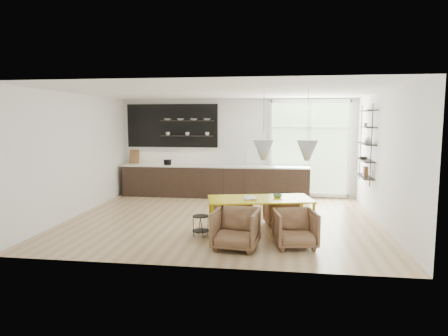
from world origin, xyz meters
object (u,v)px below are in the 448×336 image
(armchair_front_left, at_px, (236,229))
(armchair_front_right, at_px, (295,229))
(armchair_back_right, at_px, (281,212))
(wire_stool, at_px, (201,223))
(armchair_back_left, at_px, (233,213))
(dining_table, at_px, (260,201))

(armchair_front_left, relative_size, armchair_front_right, 1.07)
(armchair_back_right, distance_m, wire_stool, 1.87)
(armchair_back_right, height_order, armchair_front_right, armchair_front_right)
(armchair_front_right, bearing_deg, armchair_back_left, 125.22)
(armchair_back_left, xyz_separation_m, wire_stool, (-0.53, -0.83, -0.03))
(armchair_back_left, distance_m, armchair_back_right, 1.05)
(dining_table, distance_m, armchair_front_left, 1.05)
(wire_stool, bearing_deg, armchair_back_right, 33.60)
(armchair_back_right, bearing_deg, armchair_front_left, 50.58)
(armchair_front_left, height_order, armchair_front_right, armchair_front_left)
(armchair_back_left, xyz_separation_m, armchair_front_right, (1.28, -1.23, 0.03))
(dining_table, height_order, wire_stool, dining_table)
(armchair_back_right, relative_size, wire_stool, 1.63)
(armchair_back_right, xyz_separation_m, armchair_front_right, (0.25, -1.43, 0.03))
(dining_table, xyz_separation_m, armchair_front_left, (-0.38, -0.92, -0.33))
(dining_table, xyz_separation_m, wire_stool, (-1.14, -0.28, -0.42))
(armchair_back_left, xyz_separation_m, armchair_back_right, (1.02, 0.21, 0.01))
(dining_table, height_order, armchair_front_right, dining_table)
(armchair_front_left, xyz_separation_m, armchair_front_right, (1.05, 0.24, -0.02))
(armchair_back_right, bearing_deg, armchair_back_left, -2.66)
(wire_stool, bearing_deg, dining_table, 13.91)
(armchair_back_left, relative_size, armchair_back_right, 0.98)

